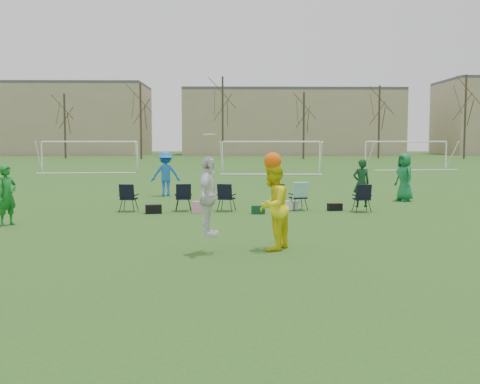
{
  "coord_description": "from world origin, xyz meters",
  "views": [
    {
      "loc": [
        0.81,
        -13.09,
        2.47
      ],
      "look_at": [
        1.08,
        1.16,
        1.25
      ],
      "focal_mm": 45.0,
      "sensor_mm": 36.0,
      "label": 1
    }
  ],
  "objects_px": {
    "fielder_green_far": "(404,177)",
    "goal_mid": "(271,148)",
    "fielder_blue": "(166,174)",
    "center_contest": "(251,202)",
    "goal_left": "(90,148)",
    "goal_right": "(406,147)",
    "fielder_green_near": "(7,195)"
  },
  "relations": [
    {
      "from": "fielder_blue",
      "to": "fielder_green_far",
      "type": "xyz_separation_m",
      "value": [
        10.03,
        -2.49,
        -0.02
      ]
    },
    {
      "from": "goal_left",
      "to": "fielder_green_far",
      "type": "bearing_deg",
      "value": -56.52
    },
    {
      "from": "fielder_green_far",
      "to": "goal_right",
      "type": "relative_size",
      "value": 0.27
    },
    {
      "from": "fielder_green_near",
      "to": "fielder_green_far",
      "type": "bearing_deg",
      "value": -33.46
    },
    {
      "from": "fielder_green_near",
      "to": "center_contest",
      "type": "distance_m",
      "value": 8.15
    },
    {
      "from": "fielder_green_far",
      "to": "goal_left",
      "type": "height_order",
      "value": "goal_left"
    },
    {
      "from": "fielder_green_near",
      "to": "goal_left",
      "type": "xyz_separation_m",
      "value": [
        -4.35,
        29.54,
        1.04
      ]
    },
    {
      "from": "fielder_blue",
      "to": "goal_left",
      "type": "bearing_deg",
      "value": -79.87
    },
    {
      "from": "goal_mid",
      "to": "fielder_blue",
      "type": "bearing_deg",
      "value": -104.3
    },
    {
      "from": "goal_right",
      "to": "goal_mid",
      "type": "bearing_deg",
      "value": -161.43
    },
    {
      "from": "center_contest",
      "to": "goal_left",
      "type": "xyz_separation_m",
      "value": [
        -11.31,
        33.77,
        0.81
      ]
    },
    {
      "from": "fielder_green_near",
      "to": "center_contest",
      "type": "xyz_separation_m",
      "value": [
        6.96,
        -4.23,
        0.22
      ]
    },
    {
      "from": "fielder_blue",
      "to": "center_contest",
      "type": "bearing_deg",
      "value": 92.27
    },
    {
      "from": "goal_left",
      "to": "fielder_green_near",
      "type": "bearing_deg",
      "value": -86.62
    },
    {
      "from": "fielder_green_far",
      "to": "goal_mid",
      "type": "relative_size",
      "value": 0.26
    },
    {
      "from": "goal_left",
      "to": "goal_right",
      "type": "height_order",
      "value": "same"
    },
    {
      "from": "fielder_green_far",
      "to": "center_contest",
      "type": "distance_m",
      "value": 12.97
    },
    {
      "from": "fielder_blue",
      "to": "center_contest",
      "type": "relative_size",
      "value": 0.76
    },
    {
      "from": "fielder_green_far",
      "to": "goal_right",
      "type": "height_order",
      "value": "goal_right"
    },
    {
      "from": "fielder_green_far",
      "to": "center_contest",
      "type": "relative_size",
      "value": 0.75
    },
    {
      "from": "fielder_blue",
      "to": "center_contest",
      "type": "height_order",
      "value": "center_contest"
    },
    {
      "from": "goal_right",
      "to": "fielder_green_near",
      "type": "bearing_deg",
      "value": -130.84
    },
    {
      "from": "fielder_green_far",
      "to": "center_contest",
      "type": "bearing_deg",
      "value": -50.29
    },
    {
      "from": "fielder_green_near",
      "to": "goal_left",
      "type": "height_order",
      "value": "goal_left"
    },
    {
      "from": "fielder_blue",
      "to": "goal_mid",
      "type": "xyz_separation_m",
      "value": [
        6.01,
        18.17,
        0.93
      ]
    },
    {
      "from": "fielder_green_near",
      "to": "center_contest",
      "type": "height_order",
      "value": "center_contest"
    },
    {
      "from": "fielder_green_near",
      "to": "goal_right",
      "type": "xyz_separation_m",
      "value": [
        21.65,
        33.54,
        1.04
      ]
    },
    {
      "from": "fielder_green_far",
      "to": "goal_mid",
      "type": "xyz_separation_m",
      "value": [
        -4.02,
        20.67,
        0.95
      ]
    },
    {
      "from": "fielder_blue",
      "to": "goal_left",
      "type": "xyz_separation_m",
      "value": [
        -7.99,
        20.17,
        0.93
      ]
    },
    {
      "from": "fielder_green_far",
      "to": "goal_right",
      "type": "xyz_separation_m",
      "value": [
        7.98,
        26.67,
        0.95
      ]
    },
    {
      "from": "goal_mid",
      "to": "goal_right",
      "type": "relative_size",
      "value": 1.01
    },
    {
      "from": "goal_left",
      "to": "goal_mid",
      "type": "relative_size",
      "value": 1.0
    }
  ]
}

